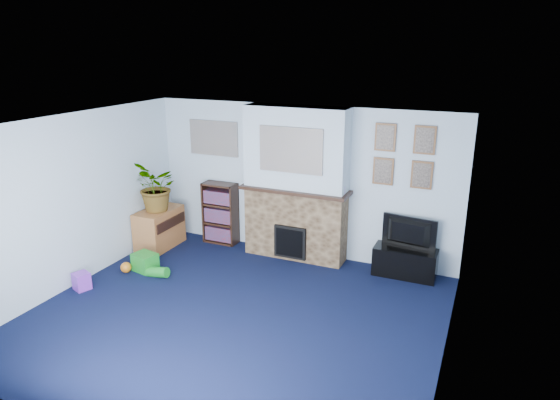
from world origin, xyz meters
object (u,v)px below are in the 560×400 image
at_px(tv_stand, 405,262).
at_px(bookshelf, 221,214).
at_px(television, 407,234).
at_px(sideboard, 159,227).

bearing_deg(tv_stand, bookshelf, 178.60).
height_order(television, sideboard, television).
distance_m(bookshelf, sideboard, 1.04).
distance_m(tv_stand, sideboard, 4.02).
distance_m(television, sideboard, 4.03).
bearing_deg(tv_stand, sideboard, -172.62).
bearing_deg(television, tv_stand, 98.05).
relative_size(television, sideboard, 0.95).
relative_size(tv_stand, television, 1.13).
relative_size(television, bookshelf, 0.76).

